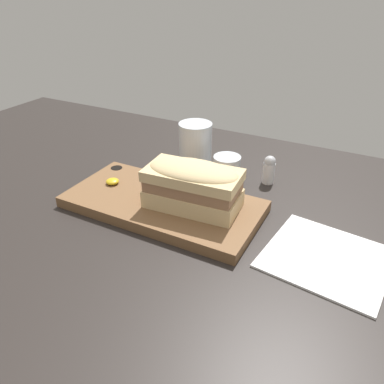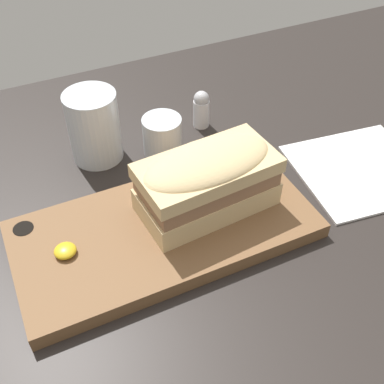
# 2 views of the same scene
# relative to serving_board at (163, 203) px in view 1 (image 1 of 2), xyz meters

# --- Properties ---
(dining_table) EXTENTS (1.70, 0.94, 0.02)m
(dining_table) POSITION_rel_serving_board_xyz_m (0.01, -0.00, -0.02)
(dining_table) COLOR #282321
(dining_table) RESTS_ON ground
(serving_board) EXTENTS (0.39, 0.19, 0.02)m
(serving_board) POSITION_rel_serving_board_xyz_m (0.00, 0.00, 0.00)
(serving_board) COLOR brown
(serving_board) RESTS_ON dining_table
(sandwich) EXTENTS (0.19, 0.11, 0.09)m
(sandwich) POSITION_rel_serving_board_xyz_m (0.07, 0.00, 0.06)
(sandwich) COLOR #DBBC84
(sandwich) RESTS_ON serving_board
(mustard_dollop) EXTENTS (0.03, 0.03, 0.01)m
(mustard_dollop) POSITION_rel_serving_board_xyz_m (-0.13, 0.00, 0.02)
(mustard_dollop) COLOR gold
(mustard_dollop) RESTS_ON serving_board
(water_glass) EXTENTS (0.08, 0.08, 0.11)m
(water_glass) POSITION_rel_serving_board_xyz_m (-0.03, 0.20, 0.04)
(water_glass) COLOR silver
(water_glass) RESTS_ON dining_table
(wine_glass) EXTENTS (0.06, 0.06, 0.06)m
(wine_glass) POSITION_rel_serving_board_xyz_m (0.07, 0.17, 0.02)
(wine_glass) COLOR silver
(wine_glass) RESTS_ON dining_table
(napkin) EXTENTS (0.21, 0.20, 0.00)m
(napkin) POSITION_rel_serving_board_xyz_m (0.33, -0.01, -0.01)
(napkin) COLOR white
(napkin) RESTS_ON dining_table
(salt_shaker) EXTENTS (0.03, 0.03, 0.07)m
(salt_shaker) POSITION_rel_serving_board_xyz_m (0.16, 0.20, 0.02)
(salt_shaker) COLOR white
(salt_shaker) RESTS_ON dining_table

